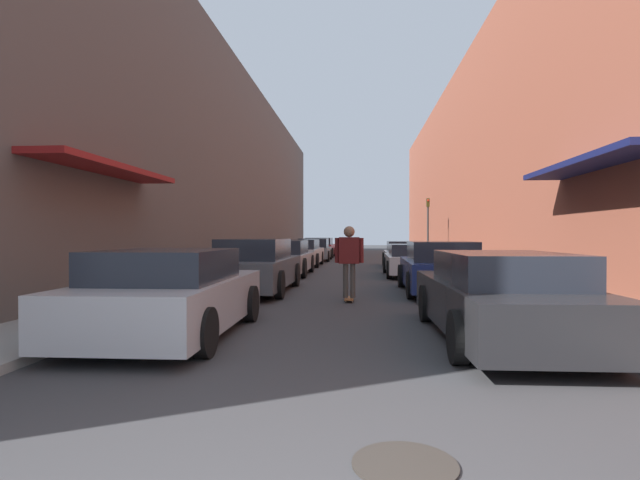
# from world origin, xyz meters

# --- Properties ---
(ground) EXTENTS (105.48, 105.48, 0.00)m
(ground) POSITION_xyz_m (0.00, 19.18, 0.00)
(ground) COLOR #38383A
(curb_strip_left) EXTENTS (1.80, 47.94, 0.12)m
(curb_strip_left) POSITION_xyz_m (-4.35, 23.97, 0.06)
(curb_strip_left) COLOR gray
(curb_strip_left) RESTS_ON ground
(curb_strip_right) EXTENTS (1.80, 47.94, 0.12)m
(curb_strip_right) POSITION_xyz_m (4.35, 23.97, 0.06)
(curb_strip_right) COLOR gray
(curb_strip_right) RESTS_ON ground
(building_row_left) EXTENTS (4.90, 47.94, 9.71)m
(building_row_left) POSITION_xyz_m (-7.25, 23.97, 4.85)
(building_row_left) COLOR #564C47
(building_row_left) RESTS_ON ground
(building_row_right) EXTENTS (4.90, 47.94, 9.88)m
(building_row_right) POSITION_xyz_m (7.25, 23.97, 4.94)
(building_row_right) COLOR brown
(building_row_right) RESTS_ON ground
(parked_car_left_0) EXTENTS (2.03, 4.18, 1.30)m
(parked_car_left_0) POSITION_xyz_m (-2.43, 5.54, 0.63)
(parked_car_left_0) COLOR #B7B7BC
(parked_car_left_0) RESTS_ON ground
(parked_car_left_1) EXTENTS (1.89, 4.78, 1.41)m
(parked_car_left_1) POSITION_xyz_m (-2.35, 11.33, 0.68)
(parked_car_left_1) COLOR #515459
(parked_car_left_1) RESTS_ON ground
(parked_car_left_2) EXTENTS (1.91, 4.45, 1.31)m
(parked_car_left_2) POSITION_xyz_m (-2.44, 16.93, 0.64)
(parked_car_left_2) COLOR #B7B7BC
(parked_car_left_2) RESTS_ON ground
(parked_car_left_3) EXTENTS (2.01, 4.59, 1.29)m
(parked_car_left_3) POSITION_xyz_m (-2.50, 22.41, 0.63)
(parked_car_left_3) COLOR silver
(parked_car_left_3) RESTS_ON ground
(parked_car_left_4) EXTENTS (1.98, 4.12, 1.30)m
(parked_car_left_4) POSITION_xyz_m (-2.31, 27.53, 0.62)
(parked_car_left_4) COLOR gray
(parked_car_left_4) RESTS_ON ground
(parked_car_left_5) EXTENTS (2.06, 3.98, 1.32)m
(parked_car_left_5) POSITION_xyz_m (-2.37, 32.24, 0.64)
(parked_car_left_5) COLOR maroon
(parked_car_left_5) RESTS_ON ground
(parked_car_right_0) EXTENTS (1.92, 4.69, 1.27)m
(parked_car_right_0) POSITION_xyz_m (2.41, 5.64, 0.62)
(parked_car_right_0) COLOR #232326
(parked_car_right_0) RESTS_ON ground
(parked_car_right_1) EXTENTS (1.93, 4.35, 1.35)m
(parked_car_right_1) POSITION_xyz_m (2.47, 11.48, 0.65)
(parked_car_right_1) COLOR navy
(parked_car_right_1) RESTS_ON ground
(parked_car_right_2) EXTENTS (2.06, 4.23, 1.17)m
(parked_car_right_2) POSITION_xyz_m (2.34, 16.86, 0.58)
(parked_car_right_2) COLOR silver
(parked_car_right_2) RESTS_ON ground
(parked_car_right_3) EXTENTS (1.94, 4.29, 1.22)m
(parked_car_right_3) POSITION_xyz_m (2.49, 22.04, 0.59)
(parked_car_right_3) COLOR silver
(parked_car_right_3) RESTS_ON ground
(skateboarder) EXTENTS (0.66, 0.78, 1.72)m
(skateboarder) POSITION_xyz_m (0.15, 9.71, 1.06)
(skateboarder) COLOR brown
(skateboarder) RESTS_ON ground
(manhole_cover) EXTENTS (0.70, 0.70, 0.02)m
(manhole_cover) POSITION_xyz_m (0.69, 1.60, 0.01)
(manhole_cover) COLOR #332D28
(manhole_cover) RESTS_ON ground
(traffic_light) EXTENTS (0.16, 0.22, 3.36)m
(traffic_light) POSITION_xyz_m (4.05, 25.51, 2.20)
(traffic_light) COLOR #2D2D2D
(traffic_light) RESTS_ON curb_strip_right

